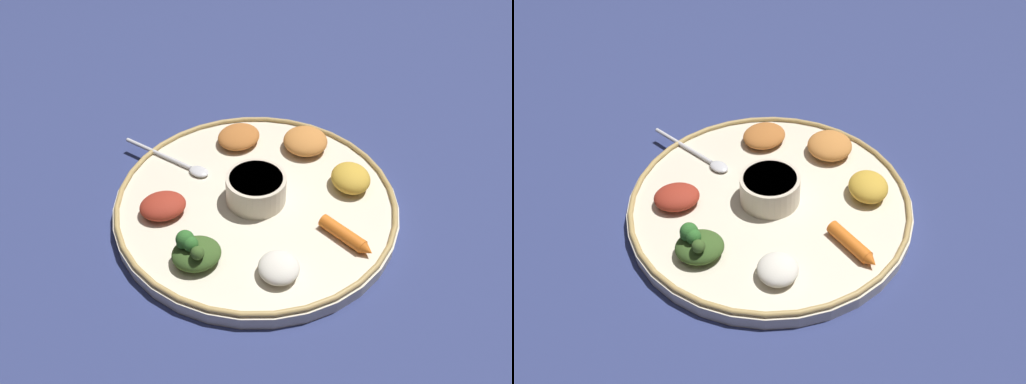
# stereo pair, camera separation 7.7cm
# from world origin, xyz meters

# --- Properties ---
(ground_plane) EXTENTS (2.40, 2.40, 0.00)m
(ground_plane) POSITION_xyz_m (0.00, 0.00, 0.00)
(ground_plane) COLOR navy
(platter) EXTENTS (0.43, 0.43, 0.02)m
(platter) POSITION_xyz_m (0.00, 0.00, 0.01)
(platter) COLOR beige
(platter) RESTS_ON ground_plane
(platter_rim) EXTENTS (0.42, 0.42, 0.01)m
(platter_rim) POSITION_xyz_m (0.00, 0.00, 0.02)
(platter_rim) COLOR tan
(platter_rim) RESTS_ON platter
(center_bowl) EXTENTS (0.09, 0.09, 0.04)m
(center_bowl) POSITION_xyz_m (0.00, 0.00, 0.04)
(center_bowl) COLOR beige
(center_bowl) RESTS_ON platter
(spoon) EXTENTS (0.03, 0.17, 0.01)m
(spoon) POSITION_xyz_m (-0.01, 0.15, 0.02)
(spoon) COLOR silver
(spoon) RESTS_ON platter
(greens_pile) EXTENTS (0.09, 0.09, 0.05)m
(greens_pile) POSITION_xyz_m (-0.14, -0.01, 0.04)
(greens_pile) COLOR #385623
(greens_pile) RESTS_ON platter
(carrot_near_spoon) EXTENTS (0.03, 0.09, 0.02)m
(carrot_near_spoon) POSITION_xyz_m (0.01, -0.15, 0.03)
(carrot_near_spoon) COLOR orange
(carrot_near_spoon) RESTS_ON platter
(mound_rice_white) EXTENTS (0.08, 0.08, 0.03)m
(mound_rice_white) POSITION_xyz_m (-0.09, -0.11, 0.03)
(mound_rice_white) COLOR silver
(mound_rice_white) RESTS_ON platter
(mound_lentil_yellow) EXTENTS (0.09, 0.09, 0.03)m
(mound_lentil_yellow) POSITION_xyz_m (0.11, -0.09, 0.04)
(mound_lentil_yellow) COLOR gold
(mound_lentil_yellow) RESTS_ON platter
(mound_squash) EXTENTS (0.11, 0.10, 0.03)m
(mound_squash) POSITION_xyz_m (0.15, 0.01, 0.04)
(mound_squash) COLOR #C67A38
(mound_squash) RESTS_ON platter
(mound_chickpea) EXTENTS (0.08, 0.07, 0.03)m
(mound_chickpea) POSITION_xyz_m (0.09, 0.11, 0.03)
(mound_chickpea) COLOR #B2662D
(mound_chickpea) RESTS_ON platter
(mound_beet) EXTENTS (0.09, 0.09, 0.03)m
(mound_beet) POSITION_xyz_m (-0.11, 0.09, 0.03)
(mound_beet) COLOR maroon
(mound_beet) RESTS_ON platter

